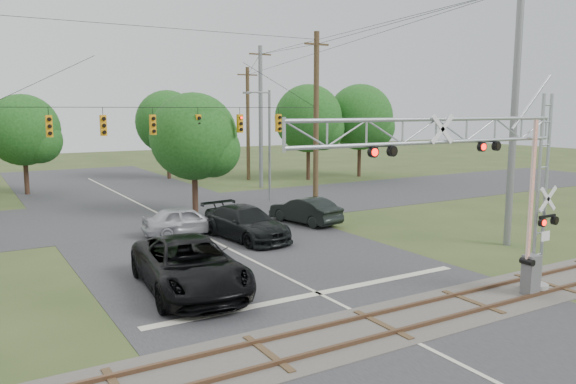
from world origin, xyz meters
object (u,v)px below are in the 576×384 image
crossing_gantry (482,176)px  pickup_black (189,265)px  car_dark (246,223)px  traffic_signal_span (191,124)px  streetlight (268,140)px  sedan_silver (186,220)px

crossing_gantry → pickup_black: 10.60m
crossing_gantry → car_dark: size_ratio=1.92×
traffic_signal_span → pickup_black: bearing=-111.9°
car_dark → streetlight: (6.76, 9.98, 3.60)m
crossing_gantry → traffic_signal_span: 18.62m
pickup_black → car_dark: 8.38m
crossing_gantry → sedan_silver: (-4.35, 15.53, -3.67)m
streetlight → pickup_black: bearing=-126.8°
pickup_black → sedan_silver: pickup_black is taller
car_dark → streetlight: 12.58m
traffic_signal_span → car_dark: bearing=-82.5°
crossing_gantry → pickup_black: size_ratio=1.61×
streetlight → sedan_silver: bearing=-140.7°
crossing_gantry → pickup_black: (-7.56, 6.57, -3.48)m
crossing_gantry → streetlight: bearing=78.5°
pickup_black → sedan_silver: size_ratio=1.54×
traffic_signal_span → streetlight: (7.48, 4.54, -1.31)m
sedan_silver → car_dark: bearing=-134.4°
traffic_signal_span → car_dark: size_ratio=3.33×
traffic_signal_span → pickup_black: 13.58m
crossing_gantry → streetlight: 23.37m
sedan_silver → streetlight: (9.02, 7.37, 3.67)m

